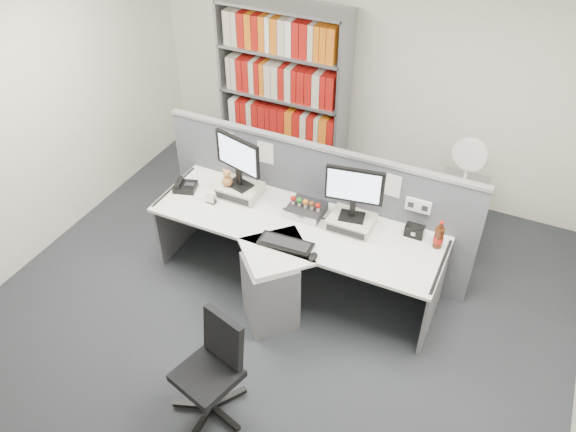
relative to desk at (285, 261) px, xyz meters
The scene contains 21 objects.
ground 0.75m from the desk, 90.00° to the right, with size 5.50×5.50×0.00m, color #31353A.
room_shell 1.46m from the desk, 90.00° to the right, with size 5.04×5.54×2.72m.
partition 0.68m from the desk, 89.59° to the left, with size 3.00×0.08×1.27m.
desk is the anchor object (origin of this frame).
monitor_riser_left 0.82m from the desk, 149.55° to the left, with size 0.38×0.31×0.10m.
monitor_riser_right 0.67m from the desk, 40.27° to the left, with size 0.38×0.31×0.10m.
monitor_left 1.01m from the desk, 149.41° to the left, with size 0.49×0.21×0.51m.
monitor_right 0.89m from the desk, 40.42° to the left, with size 0.49×0.19×0.50m.
desktop_pc 0.49m from the desk, 86.44° to the left, with size 0.31×0.28×0.08m.
figurines 0.54m from the desk, 86.28° to the left, with size 0.29×0.05×0.09m.
keyboard 0.29m from the desk, 62.30° to the right, with size 0.47×0.20×0.03m.
mouse 0.44m from the desk, 22.91° to the right, with size 0.07×0.11×0.04m, color black.
desk_phone 1.22m from the desk, 168.56° to the left, with size 0.24×0.23×0.09m.
desk_calendar 0.90m from the desk, 168.77° to the left, with size 0.09×0.07×0.11m.
plush_toy 0.93m from the desk, 155.65° to the left, with size 0.10×0.10×0.17m.
speaker 1.14m from the desk, 26.92° to the left, with size 0.16×0.09×0.11m, color black.
cola_bottle 1.32m from the desk, 20.48° to the left, with size 0.08×0.08×0.26m.
shelving_unit 2.12m from the desk, 115.96° to the left, with size 1.41×0.40×2.00m.
filing_cabinet 1.85m from the desk, 49.39° to the left, with size 0.45×0.61×0.70m.
desk_fan 1.94m from the desk, 49.38° to the left, with size 0.33×0.19×0.55m.
office_chair 1.24m from the desk, 89.42° to the right, with size 0.57×0.57×0.86m.
Camera 1 is at (1.61, -2.76, 3.93)m, focal length 36.20 mm.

